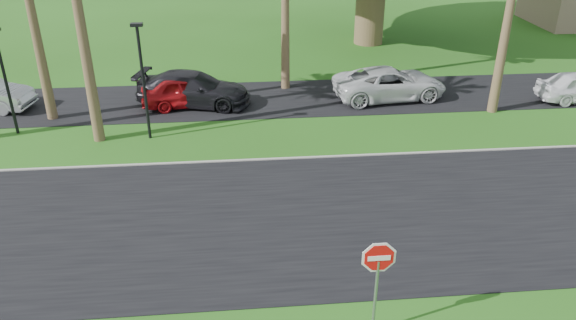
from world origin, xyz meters
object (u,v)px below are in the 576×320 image
(car_red, at_px, (189,91))
(car_dark, at_px, (194,89))
(stop_sign_near, at_px, (378,270))
(car_minivan, at_px, (390,84))

(car_red, bearing_deg, car_dark, -59.60)
(stop_sign_near, height_order, car_red, stop_sign_near)
(stop_sign_near, xyz_separation_m, car_red, (-5.09, 14.95, -1.04))
(car_red, height_order, car_dark, car_dark)
(car_minivan, bearing_deg, stop_sign_near, 157.74)
(car_red, height_order, car_minivan, car_minivan)
(car_red, bearing_deg, stop_sign_near, -168.04)
(car_dark, relative_size, car_minivan, 0.98)
(car_red, distance_m, car_dark, 0.23)
(stop_sign_near, distance_m, car_minivan, 15.67)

